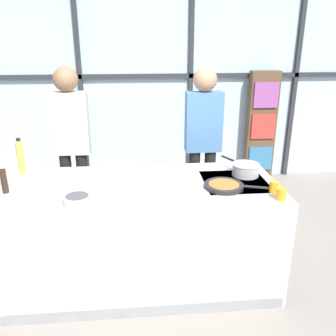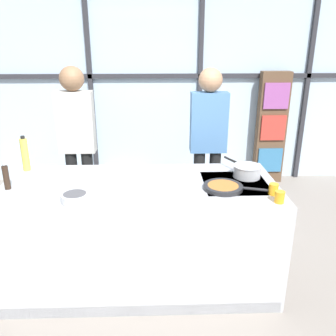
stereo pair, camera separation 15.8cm
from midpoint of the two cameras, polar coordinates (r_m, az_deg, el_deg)
ground_plane at (r=3.38m, az=-5.43°, el=-17.19°), size 18.00×18.00×0.00m
back_window_wall at (r=5.18m, az=-6.00°, el=13.00°), size 6.40×0.10×2.80m
bookshelf at (r=5.40m, az=13.88°, el=6.36°), size 0.41×0.19×1.61m
demo_island at (r=3.12m, az=-5.68°, el=-10.49°), size 2.26×0.96×0.92m
spectator_far_left at (r=3.88m, az=-16.39°, el=4.57°), size 0.38×0.25×1.78m
spectator_center_left at (r=3.86m, az=4.50°, el=4.99°), size 0.39×0.25×1.76m
frying_pan at (r=2.85m, az=7.58°, el=-2.85°), size 0.55×0.31×0.04m
saucepan at (r=3.13m, az=10.91°, el=-0.20°), size 0.27×0.41×0.11m
white_plate at (r=3.11m, az=-14.79°, el=-1.60°), size 0.25×0.25×0.01m
mixing_bowl at (r=2.66m, az=-16.01°, el=-4.89°), size 0.20×0.20×0.06m
oil_bottle at (r=3.38m, az=-23.80°, el=1.64°), size 0.06×0.06×0.32m
pepper_grinder at (r=3.02m, az=-26.19°, el=-1.82°), size 0.05×0.05×0.22m
juice_glass_near at (r=2.72m, az=16.10°, el=-4.09°), size 0.07×0.07×0.09m
juice_glass_far at (r=2.84m, az=15.13°, el=-2.94°), size 0.07×0.07×0.09m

